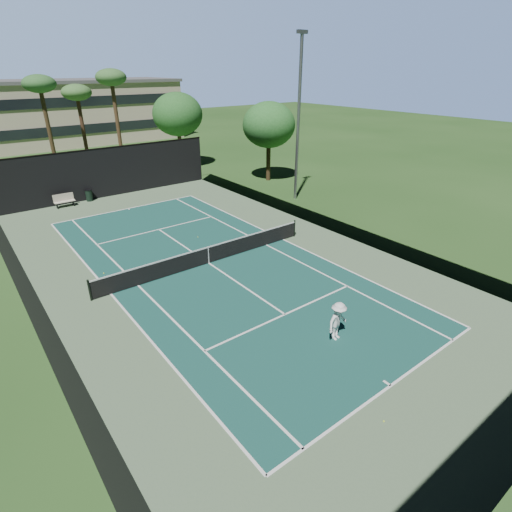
% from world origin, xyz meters
% --- Properties ---
extents(ground, '(160.00, 160.00, 0.00)m').
position_xyz_m(ground, '(0.00, 0.00, 0.00)').
color(ground, '#24481B').
rests_on(ground, ground).
extents(apron_slab, '(18.00, 32.00, 0.01)m').
position_xyz_m(apron_slab, '(0.00, 0.00, 0.01)').
color(apron_slab, '#54704E').
rests_on(apron_slab, ground).
extents(court_surface, '(10.97, 23.77, 0.01)m').
position_xyz_m(court_surface, '(0.00, 0.00, 0.01)').
color(court_surface, '#164841').
rests_on(court_surface, ground).
extents(court_lines, '(11.07, 23.87, 0.01)m').
position_xyz_m(court_lines, '(0.00, 0.00, 0.02)').
color(court_lines, white).
rests_on(court_lines, ground).
extents(tennis_net, '(12.90, 0.10, 1.10)m').
position_xyz_m(tennis_net, '(0.00, 0.00, 0.56)').
color(tennis_net, black).
rests_on(tennis_net, ground).
extents(fence, '(18.04, 32.05, 4.03)m').
position_xyz_m(fence, '(0.00, 0.06, 2.01)').
color(fence, black).
rests_on(fence, ground).
extents(player, '(1.15, 0.76, 1.66)m').
position_xyz_m(player, '(0.52, -8.93, 0.83)').
color(player, white).
rests_on(player, ground).
extents(tennis_ball_a, '(0.06, 0.06, 0.06)m').
position_xyz_m(tennis_ball_a, '(-1.47, -12.68, 0.03)').
color(tennis_ball_a, '#D5F337').
rests_on(tennis_ball_a, ground).
extents(tennis_ball_b, '(0.06, 0.06, 0.06)m').
position_xyz_m(tennis_ball_b, '(-1.78, 1.87, 0.03)').
color(tennis_ball_b, yellow).
rests_on(tennis_ball_b, ground).
extents(tennis_ball_c, '(0.06, 0.06, 0.06)m').
position_xyz_m(tennis_ball_c, '(1.39, 3.63, 0.03)').
color(tennis_ball_c, '#B4D630').
rests_on(tennis_ball_c, ground).
extents(tennis_ball_d, '(0.08, 0.08, 0.08)m').
position_xyz_m(tennis_ball_d, '(-5.05, 2.32, 0.04)').
color(tennis_ball_d, '#C5EA35').
rests_on(tennis_ball_d, ground).
extents(park_bench, '(1.50, 0.45, 1.02)m').
position_xyz_m(park_bench, '(-3.69, 15.33, 0.55)').
color(park_bench, beige).
rests_on(park_bench, ground).
extents(trash_bin, '(0.56, 0.56, 0.95)m').
position_xyz_m(trash_bin, '(-1.69, 15.70, 0.48)').
color(trash_bin, black).
rests_on(trash_bin, ground).
extents(palm_a, '(2.80, 2.80, 9.32)m').
position_xyz_m(palm_a, '(-2.00, 24.00, 8.19)').
color(palm_a, '#42311C').
rests_on(palm_a, ground).
extents(palm_b, '(2.80, 2.80, 8.42)m').
position_xyz_m(palm_b, '(1.50, 26.00, 7.36)').
color(palm_b, '#432A1C').
rests_on(palm_b, ground).
extents(palm_c, '(2.80, 2.80, 9.77)m').
position_xyz_m(palm_c, '(4.00, 23.00, 8.60)').
color(palm_c, '#4F3722').
rests_on(palm_c, ground).
extents(decid_tree_a, '(5.12, 5.12, 7.62)m').
position_xyz_m(decid_tree_a, '(10.00, 22.00, 5.42)').
color(decid_tree_a, '#44321D').
rests_on(decid_tree_a, ground).
extents(decid_tree_b, '(4.80, 4.80, 7.14)m').
position_xyz_m(decid_tree_b, '(14.00, 12.00, 5.08)').
color(decid_tree_b, '#422F1C').
rests_on(decid_tree_b, ground).
extents(campus_building, '(40.50, 12.50, 8.30)m').
position_xyz_m(campus_building, '(0.00, 45.98, 4.21)').
color(campus_building, beige).
rests_on(campus_building, ground).
extents(light_pole, '(0.90, 0.25, 12.22)m').
position_xyz_m(light_pole, '(12.00, 6.00, 6.46)').
color(light_pole, gray).
rests_on(light_pole, ground).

